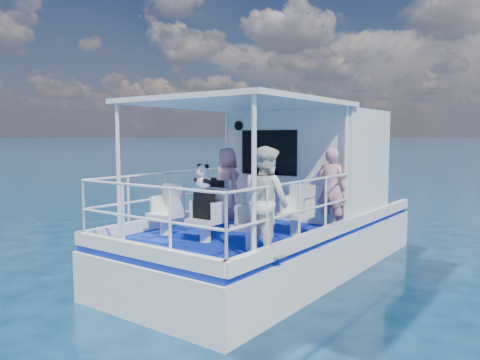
% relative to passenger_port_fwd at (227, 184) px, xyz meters
% --- Properties ---
extents(ground, '(2000.00, 2000.00, 0.00)m').
position_rel_passenger_port_fwd_xyz_m(ground, '(0.99, -0.74, -1.63)').
color(ground, '#071D37').
rests_on(ground, ground).
extents(hull, '(3.00, 7.00, 1.60)m').
position_rel_passenger_port_fwd_xyz_m(hull, '(0.99, 0.26, -1.63)').
color(hull, white).
rests_on(hull, ground).
extents(deck, '(2.90, 6.90, 0.10)m').
position_rel_passenger_port_fwd_xyz_m(deck, '(0.99, 0.26, -0.78)').
color(deck, '#0A1B92').
rests_on(deck, hull).
extents(cabin, '(2.85, 2.00, 2.20)m').
position_rel_passenger_port_fwd_xyz_m(cabin, '(0.99, 1.56, 0.37)').
color(cabin, white).
rests_on(cabin, deck).
extents(canopy, '(3.00, 3.20, 0.08)m').
position_rel_passenger_port_fwd_xyz_m(canopy, '(0.99, -0.94, 1.51)').
color(canopy, white).
rests_on(canopy, cabin).
extents(canopy_posts, '(2.77, 2.97, 2.20)m').
position_rel_passenger_port_fwd_xyz_m(canopy_posts, '(0.99, -0.99, 0.37)').
color(canopy_posts, white).
rests_on(canopy_posts, deck).
extents(railings, '(2.84, 3.59, 1.00)m').
position_rel_passenger_port_fwd_xyz_m(railings, '(0.99, -1.31, -0.23)').
color(railings, white).
rests_on(railings, deck).
extents(seat_port_fwd, '(0.48, 0.46, 0.38)m').
position_rel_passenger_port_fwd_xyz_m(seat_port_fwd, '(0.09, -0.54, -0.54)').
color(seat_port_fwd, silver).
rests_on(seat_port_fwd, deck).
extents(seat_center_fwd, '(0.48, 0.46, 0.38)m').
position_rel_passenger_port_fwd_xyz_m(seat_center_fwd, '(0.99, -0.54, -0.54)').
color(seat_center_fwd, silver).
rests_on(seat_center_fwd, deck).
extents(seat_stbd_fwd, '(0.48, 0.46, 0.38)m').
position_rel_passenger_port_fwd_xyz_m(seat_stbd_fwd, '(1.89, -0.54, -0.54)').
color(seat_stbd_fwd, silver).
rests_on(seat_stbd_fwd, deck).
extents(seat_port_aft, '(0.48, 0.46, 0.38)m').
position_rel_passenger_port_fwd_xyz_m(seat_port_aft, '(0.09, -1.84, -0.54)').
color(seat_port_aft, silver).
rests_on(seat_port_aft, deck).
extents(seat_center_aft, '(0.48, 0.46, 0.38)m').
position_rel_passenger_port_fwd_xyz_m(seat_center_aft, '(0.99, -1.84, -0.54)').
color(seat_center_aft, silver).
rests_on(seat_center_aft, deck).
extents(seat_stbd_aft, '(0.48, 0.46, 0.38)m').
position_rel_passenger_port_fwd_xyz_m(seat_stbd_aft, '(1.89, -1.84, -0.54)').
color(seat_stbd_aft, silver).
rests_on(seat_stbd_aft, deck).
extents(passenger_port_fwd, '(0.65, 0.56, 1.45)m').
position_rel_passenger_port_fwd_xyz_m(passenger_port_fwd, '(0.00, 0.00, 0.00)').
color(passenger_port_fwd, '#D08695').
rests_on(passenger_port_fwd, deck).
extents(passenger_stbd_fwd, '(0.56, 0.38, 1.48)m').
position_rel_passenger_port_fwd_xyz_m(passenger_stbd_fwd, '(2.14, 0.33, 0.01)').
color(passenger_stbd_fwd, pink).
rests_on(passenger_stbd_fwd, deck).
extents(passenger_stbd_aft, '(0.90, 0.80, 1.54)m').
position_rel_passenger_port_fwd_xyz_m(passenger_stbd_aft, '(2.24, -1.99, 0.04)').
color(passenger_stbd_aft, white).
rests_on(passenger_stbd_aft, deck).
extents(backpack_port, '(0.35, 0.19, 0.45)m').
position_rel_passenger_port_fwd_xyz_m(backpack_port, '(0.12, -0.56, -0.12)').
color(backpack_port, black).
rests_on(backpack_port, seat_port_fwd).
extents(backpack_center, '(0.31, 0.17, 0.46)m').
position_rel_passenger_port_fwd_xyz_m(backpack_center, '(0.99, -1.86, -0.12)').
color(backpack_center, black).
rests_on(backpack_center, seat_center_aft).
extents(compact_camera, '(0.10, 0.06, 0.06)m').
position_rel_passenger_port_fwd_xyz_m(compact_camera, '(0.14, -0.58, 0.14)').
color(compact_camera, black).
rests_on(compact_camera, backpack_port).
extents(panda, '(0.26, 0.22, 0.40)m').
position_rel_passenger_port_fwd_xyz_m(panda, '(1.00, -1.88, 0.31)').
color(panda, white).
rests_on(panda, backpack_center).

